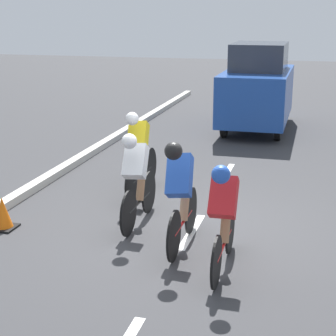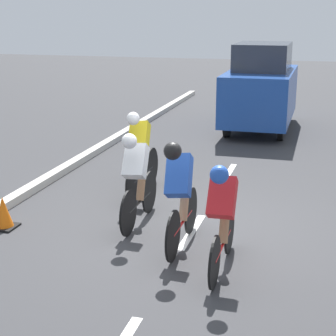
{
  "view_description": "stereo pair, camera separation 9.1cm",
  "coord_description": "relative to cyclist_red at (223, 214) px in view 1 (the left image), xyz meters",
  "views": [
    {
      "loc": [
        -1.65,
        7.64,
        3.15
      ],
      "look_at": [
        0.36,
        0.1,
        0.95
      ],
      "focal_mm": 60.0,
      "sensor_mm": 36.0,
      "label": 1
    },
    {
      "loc": [
        -1.74,
        7.62,
        3.15
      ],
      "look_at": [
        0.36,
        0.1,
        0.95
      ],
      "focal_mm": 60.0,
      "sensor_mm": 36.0,
      "label": 2
    }
  ],
  "objects": [
    {
      "name": "cyclist_red",
      "position": [
        0.0,
        0.0,
        0.0
      ],
      "size": [
        0.33,
        1.68,
        1.44
      ],
      "color": "black",
      "rests_on": "ground"
    },
    {
      "name": "traffic_cone",
      "position": [
        3.4,
        -0.57,
        -0.53
      ],
      "size": [
        0.36,
        0.36,
        0.49
      ],
      "color": "black",
      "rests_on": "ground"
    },
    {
      "name": "cyclist_white",
      "position": [
        1.51,
        -1.23,
        0.01
      ],
      "size": [
        0.35,
        1.69,
        1.47
      ],
      "color": "black",
      "rests_on": "ground"
    },
    {
      "name": "support_car",
      "position": [
        0.57,
        -8.89,
        0.38
      ],
      "size": [
        1.7,
        3.82,
        2.31
      ],
      "color": "black",
      "rests_on": "ground"
    },
    {
      "name": "ground_plane",
      "position": [
        0.65,
        -1.28,
        -0.76
      ],
      "size": [
        60.0,
        60.0,
        0.0
      ],
      "primitive_type": "plane",
      "color": "#38383A"
    },
    {
      "name": "cyclist_blue",
      "position": [
        0.68,
        -0.56,
        0.06
      ],
      "size": [
        0.37,
        1.68,
        1.55
      ],
      "color": "black",
      "rests_on": "ground"
    },
    {
      "name": "cyclist_yellow",
      "position": [
        1.91,
        -2.6,
        0.03
      ],
      "size": [
        0.37,
        1.76,
        1.52
      ],
      "color": "black",
      "rests_on": "ground"
    },
    {
      "name": "lane_stripe_far",
      "position": [
        0.65,
        -4.38,
        -0.76
      ],
      "size": [
        0.12,
        1.4,
        0.01
      ],
      "primitive_type": "cube",
      "color": "white",
      "rests_on": "ground"
    },
    {
      "name": "lane_stripe_mid",
      "position": [
        0.65,
        -1.18,
        -0.76
      ],
      "size": [
        0.12,
        1.4,
        0.01
      ],
      "primitive_type": "cube",
      "color": "white",
      "rests_on": "ground"
    }
  ]
}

